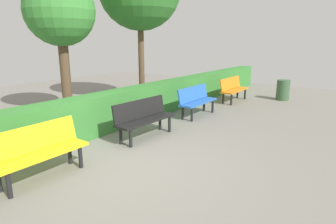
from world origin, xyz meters
name	(u,v)px	position (x,y,z in m)	size (l,w,h in m)	color
ground_plane	(130,160)	(0.00, 0.00, 0.00)	(22.07, 22.07, 0.00)	gray
bench_orange	(233,88)	(-6.05, -0.61, 0.48)	(1.56, 0.47, 0.86)	orange
bench_blue	(196,100)	(-3.51, -0.65, 0.48)	(1.52, 0.47, 0.86)	blue
bench_black	(144,117)	(-1.15, -0.64, 0.48)	(1.62, 0.52, 0.86)	black
bench_yellow	(39,150)	(1.35, -0.69, 0.48)	(1.52, 0.48, 0.86)	yellow
hedge_row	(110,111)	(-1.11, -1.73, 0.47)	(18.07, 0.57, 0.93)	#387F33
tree_mid	(60,12)	(-1.32, -3.73, 2.91)	(1.92, 1.92, 3.91)	brown
trash_bin	(283,90)	(-7.36, 0.80, 0.37)	(0.46, 0.46, 0.75)	#385938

